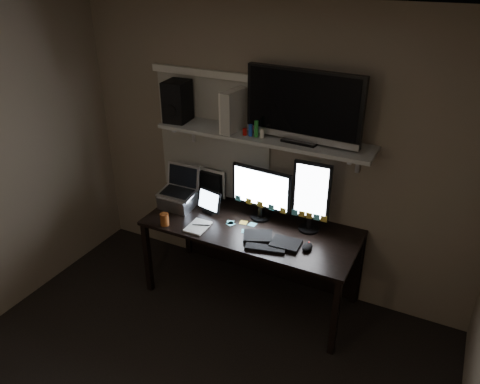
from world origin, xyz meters
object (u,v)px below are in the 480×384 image
Objects in this scene: desk at (257,237)px; monitor_landscape at (261,193)px; mouse at (307,247)px; cup at (165,219)px; keyboard at (272,240)px; game_console at (233,111)px; monitor_portrait at (311,197)px; laptop at (177,189)px; tablet at (210,201)px; tv at (303,107)px; speaker at (178,101)px.

desk is 3.30× the size of monitor_landscape.
mouse is (0.52, -0.27, -0.22)m from monitor_landscape.
keyboard is at bearing 10.38° from cup.
cup is 0.32× the size of game_console.
monitor_portrait reaches higher than laptop.
mouse is 1.23m from game_console.
desk is 0.52m from tablet.
monitor_landscape is at bearing 3.73° from game_console.
tv reaches higher than mouse.
cup is 0.12× the size of tv.
speaker is at bearing 174.98° from desk.
mouse is 1.64m from speaker.
tv reaches higher than monitor_portrait.
monitor_portrait is at bearing 43.01° from keyboard.
game_console reaches higher than monitor_landscape.
game_console reaches higher than monitor_portrait.
speaker reaches higher than mouse.
keyboard is 1.00m from laptop.
game_console is at bearing -6.45° from speaker.
keyboard is at bearing -48.52° from monitor_landscape.
game_console is (-0.58, -0.01, -0.11)m from tv.
tablet is (-0.68, 0.19, 0.10)m from keyboard.
monitor_portrait is 1.20m from laptop.
speaker is at bearing 149.08° from keyboard.
laptop is at bearing -151.08° from game_console.
game_console is (-0.79, 0.29, 0.90)m from mouse.
speaker is at bearing -176.47° from tv.
monitor_portrait reaches higher than monitor_landscape.
monitor_portrait is at bearing -6.69° from speaker.
desk is 2.92× the size of monitor_portrait.
mouse is at bearing -7.63° from keyboard.
monitor_landscape is 2.16× the size of tablet.
monitor_landscape is at bearing 114.21° from keyboard.
mouse is at bearing 2.84° from tablet.
speaker is at bearing 177.17° from monitor_portrait.
monitor_portrait is 0.93m from game_console.
cup is (-0.23, -0.36, -0.06)m from tablet.
mouse is at bearing -74.72° from monitor_portrait.
desk is 7.15× the size of tablet.
tablet is 1.20m from tv.
laptop reaches higher than mouse.
tv is at bearing 26.86° from cup.
game_console is (-0.25, 0.06, 1.09)m from desk.
keyboard is (-0.20, -0.31, -0.29)m from monitor_portrait.
game_console is (-0.50, 0.32, 0.90)m from keyboard.
cup is (-1.20, -0.19, 0.03)m from mouse.
tv reaches higher than tablet.
mouse is (0.08, -0.28, -0.29)m from monitor_portrait.
tablet is at bearing -162.01° from monitor_landscape.
cup is 1.01m from speaker.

